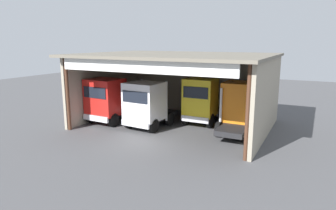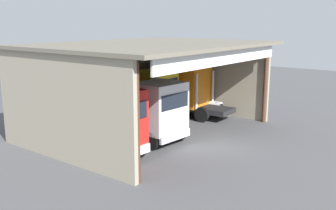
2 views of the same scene
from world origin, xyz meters
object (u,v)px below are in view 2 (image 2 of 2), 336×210
object	(u,v)px
oil_drum	(151,103)
truck_orange_center_bay	(193,90)
tool_cart	(112,117)
truck_white_center_right_bay	(156,111)
truck_yellow_right_bay	(153,96)
truck_red_yard_outside	(109,124)

from	to	relation	value
oil_drum	truck_orange_center_bay	bearing A→B (deg)	-89.77
truck_orange_center_bay	tool_cart	distance (m)	6.26
truck_white_center_right_bay	truck_yellow_right_bay	bearing A→B (deg)	-134.41
truck_red_yard_outside	truck_orange_center_bay	world-z (taller)	truck_orange_center_bay
truck_red_yard_outside	oil_drum	bearing A→B (deg)	-146.97
truck_red_yard_outside	oil_drum	xyz separation A→B (m)	(10.30, 5.94, -1.42)
truck_red_yard_outside	truck_yellow_right_bay	world-z (taller)	truck_yellow_right_bay
truck_white_center_right_bay	truck_orange_center_bay	world-z (taller)	truck_orange_center_bay
truck_red_yard_outside	tool_cart	xyz separation A→B (m)	(5.07, 5.03, -1.39)
truck_red_yard_outside	truck_yellow_right_bay	xyz separation A→B (m)	(6.96, 2.93, 0.03)
truck_red_yard_outside	truck_orange_center_bay	bearing A→B (deg)	-166.32
truck_white_center_right_bay	truck_red_yard_outside	bearing A→B (deg)	3.83
truck_orange_center_bay	oil_drum	bearing A→B (deg)	89.72
truck_orange_center_bay	tool_cart	xyz separation A→B (m)	(-5.25, 3.10, -1.43)
truck_orange_center_bay	tool_cart	world-z (taller)	truck_orange_center_bay
truck_red_yard_outside	oil_drum	distance (m)	11.98
truck_yellow_right_bay	tool_cart	xyz separation A→B (m)	(-1.89, 2.10, -1.42)
truck_white_center_right_bay	oil_drum	bearing A→B (deg)	-134.21
truck_red_yard_outside	tool_cart	distance (m)	7.27
truck_yellow_right_bay	oil_drum	bearing A→B (deg)	-138.33
truck_yellow_right_bay	truck_red_yard_outside	bearing A→B (deg)	22.53
truck_yellow_right_bay	truck_orange_center_bay	xyz separation A→B (m)	(3.36, -1.00, 0.01)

